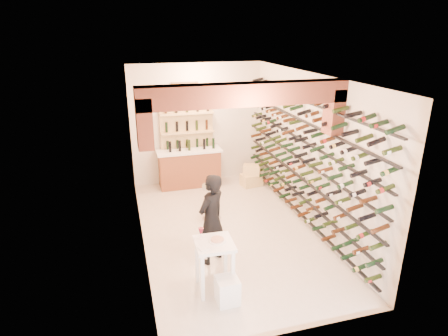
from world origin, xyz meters
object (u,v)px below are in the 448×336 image
Objects in this scene: wine_rack at (299,155)px; chrome_barstool at (211,200)px; person at (211,219)px; crate_lower at (251,180)px; tasting_table at (214,251)px; back_counter at (190,167)px; white_stool at (227,290)px.

wine_rack reaches higher than chrome_barstool.
person is 3.15× the size of crate_lower.
wine_rack is 6.90× the size of chrome_barstool.
person is at bearing 80.79° from tasting_table.
person is 2.04× the size of chrome_barstool.
wine_rack reaches higher than person.
person is 3.76m from crate_lower.
tasting_table is at bearing -95.70° from back_counter.
tasting_table is 1.96× the size of crate_lower.
back_counter is at bearing -131.78° from person.
back_counter is (-1.83, 2.65, -1.02)m from wine_rack.
person reaches higher than white_stool.
white_stool is 2.77m from chrome_barstool.
crate_lower is at bearing -15.67° from back_counter.
chrome_barstool is (0.53, 2.35, -0.23)m from tasting_table.
white_stool is 0.25× the size of person.
chrome_barstool is 1.54× the size of crate_lower.
person is at bearing -120.68° from crate_lower.
wine_rack is 3.35× the size of back_counter.
person reaches higher than back_counter.
wine_rack is at bearing 39.71° from tasting_table.
chrome_barstool is 2.24m from crate_lower.
back_counter is at bearing 86.07° from white_stool.
back_counter is 2.06× the size of chrome_barstool.
chrome_barstool is at bearing 79.05° from tasting_table.
chrome_barstool is at bearing -140.89° from person.
wine_rack is at bearing -55.34° from back_counter.
tasting_table is 0.82m from person.
chrome_barstool is (0.42, 2.72, 0.27)m from white_stool.
tasting_table is at bearing -142.09° from wine_rack.
chrome_barstool is at bearing 161.63° from wine_rack.
back_counter reaches higher than chrome_barstool.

